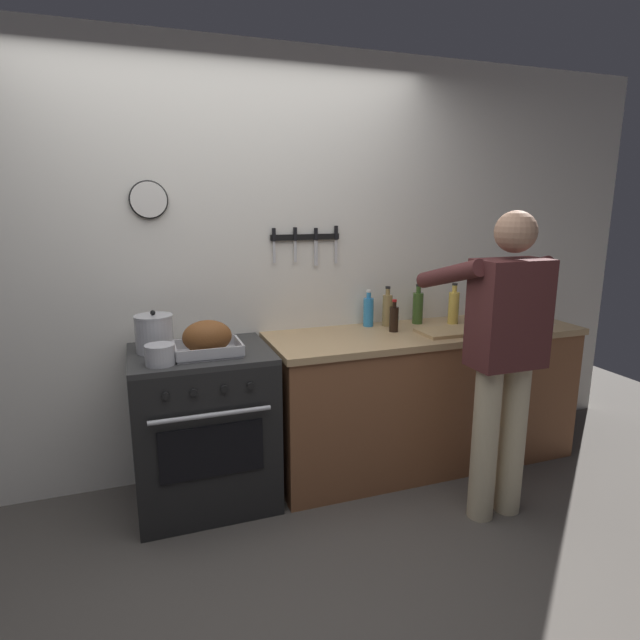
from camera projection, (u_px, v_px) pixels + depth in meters
The scene contains 14 objects.
ground_plane at pixel (292, 609), 2.23m from camera, with size 8.00×8.00×0.00m, color #4C4742.
wall_back at pixel (226, 269), 3.18m from camera, with size 6.00×0.13×2.60m.
counter_block at pixel (424, 395), 3.43m from camera, with size 2.03×0.65×0.90m.
stove at pixel (204, 427), 2.96m from camera, with size 0.76×0.67×0.90m.
person_cook at pixel (503, 348), 2.73m from camera, with size 0.51×0.63×1.66m.
roasting_pan at pixel (207, 339), 2.77m from camera, with size 0.35×0.26×0.19m.
stock_pot at pixel (154, 333), 2.83m from camera, with size 0.20×0.20×0.23m.
saucepan at pixel (160, 355), 2.61m from camera, with size 0.15×0.15×0.10m.
cutting_board at pixel (448, 332), 3.25m from camera, with size 0.36×0.24×0.02m, color tan.
bottle_soy_sauce at pixel (394, 318), 3.28m from camera, with size 0.06×0.06×0.21m.
bottle_vinegar at pixel (387, 309), 3.43m from camera, with size 0.07×0.07×0.26m.
bottle_dish_soap at pixel (368, 311), 3.42m from camera, with size 0.07×0.07×0.24m.
bottle_olive_oil at pixel (418, 307), 3.49m from camera, with size 0.07×0.07×0.27m.
bottle_cooking_oil at pixel (454, 307), 3.49m from camera, with size 0.07×0.07×0.27m.
Camera 1 is at (-0.53, -1.83, 1.70)m, focal length 29.28 mm.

